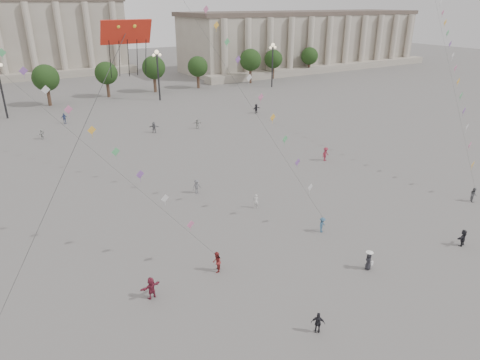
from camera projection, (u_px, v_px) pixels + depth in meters
ground at (324, 296)px, 31.40m from camera, size 360.00×360.00×0.00m
hall_east at (305, 40)px, 138.12m from camera, size 84.00×26.22×17.20m
hall_central at (35, 22)px, 127.60m from camera, size 48.30×34.30×35.50m
tree_row at (78, 76)px, 90.71m from camera, size 137.12×5.12×8.00m
lamp_post_mid_east at (158, 66)px, 90.87m from camera, size 2.00×0.90×10.65m
lamp_post_far_east at (273, 57)px, 105.30m from camera, size 2.00×0.90×10.65m
person_crowd_0 at (64, 118)px, 75.48m from camera, size 1.14×0.58×1.87m
person_crowd_3 at (463, 238)px, 37.68m from camera, size 1.49×0.67×1.55m
person_crowd_4 at (42, 134)px, 67.01m from camera, size 1.32×1.38×1.56m
person_crowd_6 at (197, 186)px, 48.02m from camera, size 1.15×0.77×1.65m
person_crowd_7 at (197, 124)px, 72.52m from camera, size 1.61×1.23×1.70m
person_crowd_8 at (326, 154)px, 57.81m from camera, size 1.33×0.92×1.89m
person_crowd_9 at (256, 109)px, 82.47m from camera, size 1.75×0.87×1.81m
person_crowd_12 at (154, 127)px, 70.27m from camera, size 1.71×1.27×1.79m
person_crowd_13 at (256, 201)px, 44.58m from camera, size 0.67×0.58×1.55m
tourist_1 at (318, 323)px, 27.72m from camera, size 0.91×0.88×1.53m
tourist_2 at (151, 288)px, 30.95m from camera, size 1.66×0.79×1.72m
kite_flyer_0 at (217, 262)px, 33.98m from camera, size 1.03×1.08×1.75m
kite_flyer_1 at (322, 225)px, 39.90m from camera, size 1.12×0.93×1.51m
kite_flyer_2 at (474, 195)px, 46.06m from camera, size 0.95×0.98×1.59m
hat_person at (369, 260)px, 34.32m from camera, size 0.84×0.68×1.69m
dragon_kite at (125, 53)px, 18.58m from camera, size 6.04×0.85×19.87m
kite_train_east at (441, 12)px, 60.40m from camera, size 28.05×33.38×54.38m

